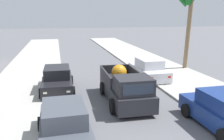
% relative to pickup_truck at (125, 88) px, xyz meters
% --- Properties ---
extents(sidewalk_left, '(4.78, 60.00, 0.12)m').
position_rel_pickup_truck_xyz_m(sidewalk_left, '(-5.62, 4.68, -0.75)').
color(sidewalk_left, '#B2AFA8').
rests_on(sidewalk_left, ground).
extents(sidewalk_right, '(4.78, 60.00, 0.12)m').
position_rel_pickup_truck_xyz_m(sidewalk_right, '(5.25, 4.68, -0.75)').
color(sidewalk_right, '#B2AFA8').
rests_on(sidewalk_right, ground).
extents(curb_left, '(0.16, 60.00, 0.10)m').
position_rel_pickup_truck_xyz_m(curb_left, '(-4.63, 4.68, -0.76)').
color(curb_left, silver).
rests_on(curb_left, ground).
extents(curb_right, '(0.16, 60.00, 0.10)m').
position_rel_pickup_truck_xyz_m(curb_right, '(4.26, 4.68, -0.76)').
color(curb_right, silver).
rests_on(curb_right, ground).
extents(pickup_truck, '(2.28, 5.24, 1.89)m').
position_rel_pickup_truck_xyz_m(pickup_truck, '(0.00, 0.00, 0.00)').
color(pickup_truck, '#28282D').
rests_on(pickup_truck, ground).
extents(car_left_near, '(2.11, 4.30, 1.54)m').
position_rel_pickup_truck_xyz_m(car_left_near, '(-3.39, -3.72, -0.10)').
color(car_left_near, '#474C56').
rests_on(car_left_near, ground).
extents(car_right_near, '(2.09, 4.29, 1.54)m').
position_rel_pickup_truck_xyz_m(car_right_near, '(3.03, 4.32, -0.10)').
color(car_right_near, silver).
rests_on(car_right_near, ground).
extents(car_left_mid, '(2.06, 4.28, 1.54)m').
position_rel_pickup_truck_xyz_m(car_left_mid, '(3.19, -3.79, -0.10)').
color(car_left_mid, navy).
rests_on(car_left_mid, ground).
extents(car_right_mid, '(2.10, 4.29, 1.54)m').
position_rel_pickup_truck_xyz_m(car_right_mid, '(-3.59, 2.87, -0.10)').
color(car_right_mid, black).
rests_on(car_right_mid, ground).
extents(palm_tree_right_fore, '(3.39, 3.47, 7.04)m').
position_rel_pickup_truck_xyz_m(palm_tree_right_fore, '(7.32, 6.71, 4.89)').
color(palm_tree_right_fore, brown).
rests_on(palm_tree_right_fore, ground).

